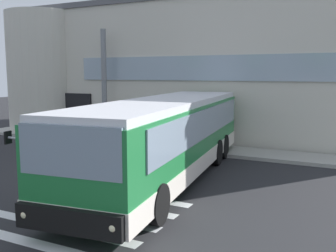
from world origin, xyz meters
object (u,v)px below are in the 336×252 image
bus_main_foreground (166,140)px  safety_bollard_yellow (213,147)px  passenger_near_column (111,121)px  passenger_by_doorway (128,122)px  entry_support_column (104,84)px

bus_main_foreground → safety_bollard_yellow: (0.27, 3.83, -0.89)m
passenger_near_column → passenger_by_doorway: bearing=-1.4°
bus_main_foreground → passenger_by_doorway: bus_main_foreground is taller
bus_main_foreground → entry_support_column: bearing=139.4°
passenger_by_doorway → bus_main_foreground: bearing=-47.0°
entry_support_column → bus_main_foreground: entry_support_column is taller
entry_support_column → safety_bollard_yellow: entry_support_column is taller
entry_support_column → passenger_near_column: bearing=-35.1°
passenger_by_doorway → safety_bollard_yellow: bearing=-13.7°
bus_main_foreground → passenger_by_doorway: 6.91m
bus_main_foreground → passenger_near_column: bearing=138.7°
passenger_near_column → safety_bollard_yellow: 6.21m
bus_main_foreground → safety_bollard_yellow: size_ratio=13.11×
entry_support_column → passenger_near_column: size_ratio=3.41×
bus_main_foreground → safety_bollard_yellow: bus_main_foreground is taller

